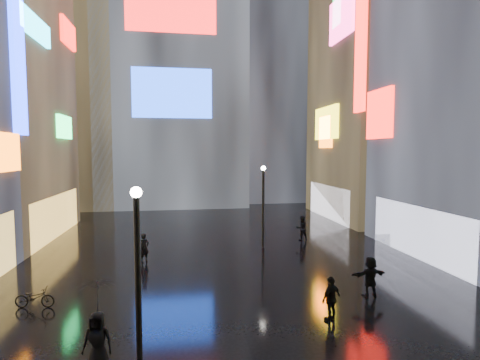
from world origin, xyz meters
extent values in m
plane|color=black|center=(0.00, 20.00, 0.00)|extent=(140.00, 140.00, 0.00)
cube|color=orange|center=(-10.85, 18.32, 6.06)|extent=(0.25, 2.24, 1.94)
cube|color=#1431FF|center=(-10.85, 20.00, 11.00)|extent=(0.25, 1.40, 8.00)
cube|color=#FFC659|center=(-11.10, 26.00, 1.50)|extent=(0.20, 10.00, 3.00)
cube|color=#1BFB61|center=(-10.85, 27.82, 7.91)|extent=(0.25, 3.00, 1.71)
cube|color=#1AD5FF|center=(-10.85, 22.61, 13.61)|extent=(0.25, 4.84, 1.37)
cube|color=#FF140C|center=(-10.85, 29.70, 15.31)|extent=(0.25, 3.32, 1.94)
cube|color=white|center=(11.10, 17.00, 1.50)|extent=(0.20, 9.00, 3.00)
cube|color=#FF140C|center=(10.85, 21.12, 8.58)|extent=(0.25, 2.99, 3.26)
cube|color=#FF140C|center=(10.85, 24.00, 14.00)|extent=(0.25, 1.40, 10.00)
cube|color=black|center=(16.00, 30.00, 14.00)|extent=(10.00, 12.00, 28.00)
cube|color=white|center=(11.10, 30.00, 1.50)|extent=(0.20, 9.00, 3.00)
cube|color=yellow|center=(10.85, 30.32, 8.66)|extent=(0.25, 4.92, 2.91)
cube|color=#FF328C|center=(10.85, 27.51, 17.02)|extent=(0.25, 4.36, 3.46)
cube|color=orange|center=(10.85, 30.44, 7.84)|extent=(0.25, 2.63, 2.87)
cube|color=#1BFB61|center=(10.85, 28.19, 17.94)|extent=(0.25, 1.69, 2.90)
cube|color=black|center=(-3.00, 44.00, 21.00)|extent=(16.00, 14.00, 42.00)
cube|color=#FF1414|center=(-3.00, 36.90, 21.00)|extent=(9.00, 0.20, 6.00)
cube|color=#194CFF|center=(-3.00, 36.90, 12.00)|extent=(8.00, 0.20, 5.00)
cube|color=black|center=(9.00, 46.00, 17.00)|extent=(12.00, 12.00, 34.00)
cube|color=black|center=(-14.00, 42.00, 13.00)|extent=(10.00, 10.00, 26.00)
cylinder|color=black|center=(-3.40, 7.69, 2.50)|extent=(0.16, 0.16, 5.00)
sphere|color=white|center=(-3.40, 7.69, 5.05)|extent=(0.30, 0.30, 0.30)
cylinder|color=black|center=(2.85, 20.58, 2.50)|extent=(0.16, 0.16, 5.00)
sphere|color=white|center=(2.85, 20.58, 5.05)|extent=(0.30, 0.30, 0.30)
imported|color=black|center=(3.05, 10.24, 0.81)|extent=(1.02, 0.81, 1.61)
imported|color=black|center=(-4.60, 8.31, 0.84)|extent=(0.89, 0.65, 1.68)
imported|color=black|center=(5.57, 12.12, 0.85)|extent=(1.61, 0.64, 1.69)
imported|color=black|center=(-4.28, 18.63, 0.79)|extent=(0.68, 0.67, 1.58)
imported|color=black|center=(5.92, 22.16, 0.84)|extent=(0.87, 0.71, 1.67)
imported|color=black|center=(-4.60, 8.31, 2.13)|extent=(1.18, 1.16, 0.90)
imported|color=black|center=(-7.95, 13.10, 0.40)|extent=(1.58, 0.71, 0.80)
camera|label=1|loc=(-2.26, -2.19, 6.11)|focal=28.00mm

